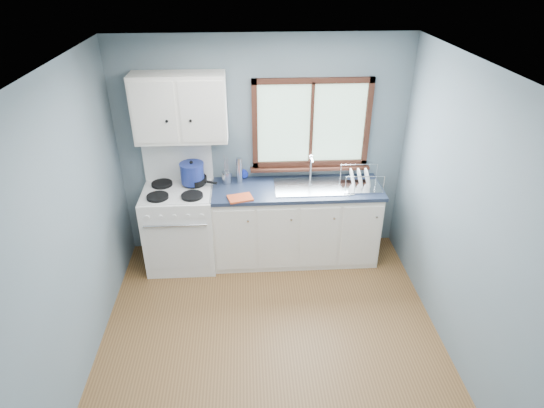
{
  "coord_description": "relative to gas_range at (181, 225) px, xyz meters",
  "views": [
    {
      "loc": [
        -0.18,
        -2.94,
        3.21
      ],
      "look_at": [
        0.05,
        0.9,
        1.05
      ],
      "focal_mm": 30.0,
      "sensor_mm": 36.0,
      "label": 1
    }
  ],
  "objects": [
    {
      "name": "floor",
      "position": [
        0.95,
        -1.47,
        -0.5
      ],
      "size": [
        3.2,
        3.6,
        0.02
      ],
      "primitive_type": "cube",
      "color": "brown",
      "rests_on": "ground"
    },
    {
      "name": "ceiling",
      "position": [
        0.95,
        -1.47,
        2.02
      ],
      "size": [
        3.2,
        3.6,
        0.02
      ],
      "primitive_type": "cube",
      "color": "white",
      "rests_on": "wall_back"
    },
    {
      "name": "wall_back",
      "position": [
        0.95,
        0.34,
        0.76
      ],
      "size": [
        3.2,
        0.02,
        2.5
      ],
      "primitive_type": "cube",
      "color": "slate",
      "rests_on": "ground"
    },
    {
      "name": "wall_left",
      "position": [
        -0.66,
        -1.47,
        0.76
      ],
      "size": [
        0.02,
        3.6,
        2.5
      ],
      "primitive_type": "cube",
      "color": "slate",
      "rests_on": "ground"
    },
    {
      "name": "wall_right",
      "position": [
        2.56,
        -1.47,
        0.76
      ],
      "size": [
        0.02,
        3.6,
        2.5
      ],
      "primitive_type": "cube",
      "color": "slate",
      "rests_on": "ground"
    },
    {
      "name": "gas_range",
      "position": [
        0.0,
        0.0,
        0.0
      ],
      "size": [
        0.76,
        0.69,
        1.36
      ],
      "color": "white",
      "rests_on": "floor"
    },
    {
      "name": "base_cabinets",
      "position": [
        1.31,
        0.02,
        -0.08
      ],
      "size": [
        1.85,
        0.6,
        0.88
      ],
      "color": "white",
      "rests_on": "floor"
    },
    {
      "name": "countertop",
      "position": [
        1.31,
        0.02,
        0.41
      ],
      "size": [
        1.89,
        0.64,
        0.04
      ],
      "primitive_type": "cube",
      "color": "#192236",
      "rests_on": "base_cabinets"
    },
    {
      "name": "sink",
      "position": [
        1.49,
        0.02,
        0.37
      ],
      "size": [
        0.84,
        0.46,
        0.44
      ],
      "color": "silver",
      "rests_on": "countertop"
    },
    {
      "name": "window",
      "position": [
        1.48,
        0.3,
        0.98
      ],
      "size": [
        1.36,
        0.1,
        1.03
      ],
      "color": "#9EC6A8",
      "rests_on": "wall_back"
    },
    {
      "name": "upper_cabinets",
      "position": [
        0.1,
        0.15,
        1.31
      ],
      "size": [
        0.95,
        0.35,
        0.7
      ],
      "color": "white",
      "rests_on": "wall_back"
    },
    {
      "name": "skillet",
      "position": [
        0.18,
        0.14,
        0.49
      ],
      "size": [
        0.44,
        0.36,
        0.06
      ],
      "rotation": [
        0.0,
        0.0,
        -0.41
      ],
      "color": "black",
      "rests_on": "gas_range"
    },
    {
      "name": "stockpot",
      "position": [
        0.17,
        0.13,
        0.58
      ],
      "size": [
        0.35,
        0.35,
        0.26
      ],
      "rotation": [
        0.0,
        0.0,
        0.41
      ],
      "color": "navy",
      "rests_on": "gas_range"
    },
    {
      "name": "utensil_crock",
      "position": [
        0.54,
        0.17,
        0.5
      ],
      "size": [
        0.11,
        0.11,
        0.34
      ],
      "rotation": [
        0.0,
        0.0,
        -0.04
      ],
      "color": "silver",
      "rests_on": "countertop"
    },
    {
      "name": "thermos",
      "position": [
        0.68,
        0.18,
        0.58
      ],
      "size": [
        0.09,
        0.09,
        0.3
      ],
      "primitive_type": "cylinder",
      "rotation": [
        0.0,
        0.0,
        0.39
      ],
      "color": "silver",
      "rests_on": "countertop"
    },
    {
      "name": "soap_bottle",
      "position": [
        0.74,
        0.26,
        0.55
      ],
      "size": [
        0.11,
        0.11,
        0.25
      ],
      "primitive_type": "imported",
      "rotation": [
        0.0,
        0.0,
        0.18
      ],
      "color": "#1930BE",
      "rests_on": "countertop"
    },
    {
      "name": "dish_towel",
      "position": [
        0.69,
        -0.21,
        0.44
      ],
      "size": [
        0.29,
        0.24,
        0.02
      ],
      "primitive_type": "cube",
      "rotation": [
        0.0,
        0.0,
        0.25
      ],
      "color": "#CF4B23",
      "rests_on": "countertop"
    },
    {
      "name": "dish_rack",
      "position": [
        2.01,
        -0.02,
        0.49
      ],
      "size": [
        0.44,
        0.34,
        0.22
      ],
      "rotation": [
        0.0,
        0.0,
        -0.02
      ],
      "color": "silver",
      "rests_on": "countertop"
    }
  ]
}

